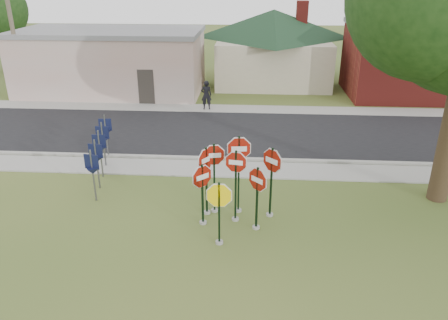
# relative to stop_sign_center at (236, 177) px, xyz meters

# --- Properties ---
(ground) EXTENTS (120.00, 120.00, 0.00)m
(ground) POSITION_rel_stop_sign_center_xyz_m (-0.14, -1.48, -1.62)
(ground) COLOR #3C5620
(ground) RESTS_ON ground
(sidewalk_near) EXTENTS (60.00, 1.60, 0.06)m
(sidewalk_near) POSITION_rel_stop_sign_center_xyz_m (-0.14, 4.02, -1.59)
(sidewalk_near) COLOR gray
(sidewalk_near) RESTS_ON ground
(road) EXTENTS (60.00, 7.00, 0.04)m
(road) POSITION_rel_stop_sign_center_xyz_m (-0.14, 8.52, -1.60)
(road) COLOR black
(road) RESTS_ON ground
(sidewalk_far) EXTENTS (60.00, 1.60, 0.06)m
(sidewalk_far) POSITION_rel_stop_sign_center_xyz_m (-0.14, 12.82, -1.59)
(sidewalk_far) COLOR gray
(sidewalk_far) RESTS_ON ground
(curb) EXTENTS (60.00, 0.20, 0.14)m
(curb) POSITION_rel_stop_sign_center_xyz_m (-0.14, 5.02, -1.55)
(curb) COLOR gray
(curb) RESTS_ON ground
(stop_sign_center) EXTENTS (0.98, 0.24, 2.63)m
(stop_sign_center) POSITION_rel_stop_sign_center_xyz_m (0.00, 0.00, 0.00)
(stop_sign_center) COLOR gray
(stop_sign_center) RESTS_ON ground
(stop_sign_yellow) EXTENTS (1.07, 0.24, 2.20)m
(stop_sign_yellow) POSITION_rel_stop_sign_center_xyz_m (-0.43, -1.41, -0.30)
(stop_sign_yellow) COLOR gray
(stop_sign_yellow) RESTS_ON ground
(stop_sign_left) EXTENTS (0.75, 0.76, 2.25)m
(stop_sign_left) POSITION_rel_stop_sign_center_xyz_m (-1.06, -0.29, -0.25)
(stop_sign_left) COLOR gray
(stop_sign_left) RESTS_ON ground
(stop_sign_right) EXTENTS (0.76, 0.75, 2.29)m
(stop_sign_right) POSITION_rel_stop_sign_center_xyz_m (0.70, -0.48, -0.23)
(stop_sign_right) COLOR gray
(stop_sign_right) RESTS_ON ground
(stop_sign_back_right) EXTENTS (1.10, 0.24, 2.92)m
(stop_sign_back_right) POSITION_rel_stop_sign_center_xyz_m (0.07, 0.59, 0.24)
(stop_sign_back_right) COLOR gray
(stop_sign_back_right) RESTS_ON ground
(stop_sign_back_left) EXTENTS (0.99, 0.24, 2.64)m
(stop_sign_back_left) POSITION_rel_stop_sign_center_xyz_m (-0.75, 0.53, 0.01)
(stop_sign_back_left) COLOR gray
(stop_sign_back_left) RESTS_ON ground
(stop_sign_far_right) EXTENTS (0.80, 0.81, 2.62)m
(stop_sign_far_right) POSITION_rel_stop_sign_center_xyz_m (1.16, 0.37, 0.03)
(stop_sign_far_right) COLOR gray
(stop_sign_far_right) RESTS_ON ground
(stop_sign_far_left) EXTENTS (0.61, 0.90, 2.58)m
(stop_sign_far_left) POSITION_rel_stop_sign_center_xyz_m (-1.00, 0.37, -0.02)
(stop_sign_far_left) COLOR gray
(stop_sign_far_left) RESTS_ON ground
(route_sign_row) EXTENTS (1.43, 4.63, 2.00)m
(route_sign_row) POSITION_rel_stop_sign_center_xyz_m (-5.54, 3.02, -0.39)
(route_sign_row) COLOR #59595E
(route_sign_row) RESTS_ON ground
(building_stucco) EXTENTS (12.20, 6.20, 4.20)m
(building_stucco) POSITION_rel_stop_sign_center_xyz_m (-9.14, 16.52, 0.53)
(building_stucco) COLOR #BCB7AE
(building_stucco) RESTS_ON ground
(building_house) EXTENTS (11.60, 11.60, 6.20)m
(building_house) POSITION_rel_stop_sign_center_xyz_m (1.86, 20.52, 2.03)
(building_house) COLOR #B8AC92
(building_house) RESTS_ON ground
(building_brick) EXTENTS (10.20, 6.20, 4.75)m
(building_brick) POSITION_rel_stop_sign_center_xyz_m (11.86, 17.02, 0.79)
(building_brick) COLOR maroon
(building_brick) RESTS_ON ground
(utility_pole_near) EXTENTS (2.20, 0.26, 9.50)m
(utility_pole_near) POSITION_rel_stop_sign_center_xyz_m (-14.14, 13.72, 3.35)
(utility_pole_near) COLOR #4A4031
(utility_pole_near) RESTS_ON ground
(pedestrian) EXTENTS (0.70, 0.52, 1.74)m
(pedestrian) POSITION_rel_stop_sign_center_xyz_m (-2.29, 12.58, -0.68)
(pedestrian) COLOR black
(pedestrian) RESTS_ON sidewalk_far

